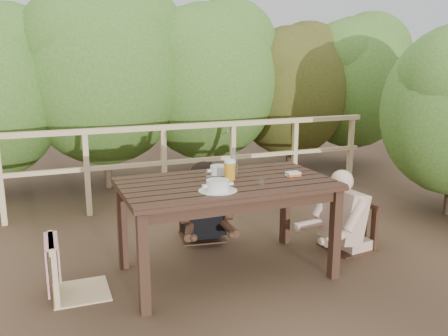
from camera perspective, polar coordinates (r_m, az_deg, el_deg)
name	(u,v)px	position (r m, az deg, el deg)	size (l,w,h in m)	color
ground	(226,272)	(4.16, 0.26, -12.33)	(60.00, 60.00, 0.00)	brown
table	(226,228)	(4.00, 0.27, -7.22)	(1.70, 0.96, 0.79)	#321E14
chair_left	(78,240)	(3.81, -17.06, -8.17)	(0.44, 0.44, 0.88)	#DAB884
chair_far	(202,196)	(4.78, -2.68, -3.40)	(0.43, 0.43, 0.87)	#321E14
chair_right	(349,206)	(4.66, 14.68, -4.41)	(0.42, 0.42, 0.84)	#321E14
woman	(201,178)	(4.74, -2.79, -1.18)	(0.50, 0.61, 1.24)	black
diner_right	(353,183)	(4.62, 15.13, -1.73)	(0.52, 0.64, 1.28)	#D2AA8F
railing	(164,166)	(5.80, -7.16, 0.18)	(5.60, 0.10, 1.01)	#DAB884
hedge_row	(167,49)	(6.93, -6.81, 13.86)	(6.60, 1.60, 3.80)	#406625
soup_near	(218,186)	(3.59, -0.74, -2.18)	(0.29, 0.29, 0.10)	white
soup_far	(219,171)	(4.10, -0.54, -0.33)	(0.27, 0.27, 0.09)	silver
beer_glass	(230,171)	(3.90, 0.69, -0.34)	(0.09, 0.09, 0.18)	orange
bottle	(234,162)	(4.04, 1.20, 0.67)	(0.06, 0.06, 0.25)	white
tumbler	(261,183)	(3.75, 4.45, -1.82)	(0.06, 0.06, 0.07)	white
butter_tub	(293,175)	(4.08, 8.23, -0.81)	(0.12, 0.08, 0.05)	silver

